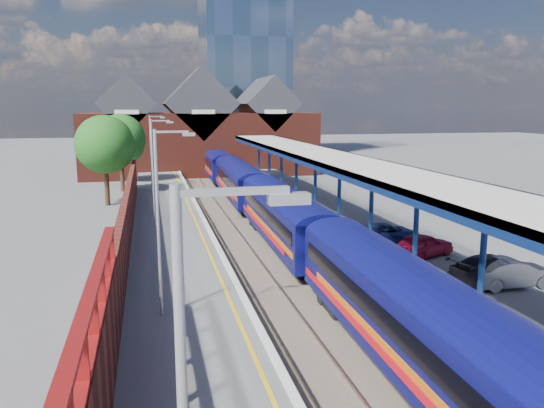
{
  "coord_description": "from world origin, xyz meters",
  "views": [
    {
      "loc": [
        -6.75,
        -13.42,
        8.77
      ],
      "look_at": [
        0.92,
        19.36,
        2.6
      ],
      "focal_mm": 35.0,
      "sensor_mm": 36.0,
      "label": 1
    }
  ],
  "objects": [
    {
      "name": "ground",
      "position": [
        0.0,
        30.0,
        0.0
      ],
      "size": [
        240.0,
        240.0,
        0.0
      ],
      "primitive_type": "plane",
      "color": "#5B5B5E",
      "rests_on": "ground"
    },
    {
      "name": "ballast_bed",
      "position": [
        0.0,
        20.0,
        0.03
      ],
      "size": [
        6.0,
        76.0,
        0.06
      ],
      "primitive_type": "cube",
      "color": "#473D33",
      "rests_on": "ground"
    },
    {
      "name": "rails",
      "position": [
        0.0,
        20.0,
        0.12
      ],
      "size": [
        4.51,
        76.0,
        0.14
      ],
      "color": "slate",
      "rests_on": "ground"
    },
    {
      "name": "left_platform",
      "position": [
        -5.5,
        20.0,
        0.5
      ],
      "size": [
        5.0,
        76.0,
        1.0
      ],
      "primitive_type": "cube",
      "color": "#565659",
      "rests_on": "ground"
    },
    {
      "name": "right_platform",
      "position": [
        6.0,
        20.0,
        0.5
      ],
      "size": [
        6.0,
        76.0,
        1.0
      ],
      "primitive_type": "cube",
      "color": "#565659",
      "rests_on": "ground"
    },
    {
      "name": "coping_left",
      "position": [
        -3.15,
        20.0,
        1.02
      ],
      "size": [
        0.3,
        76.0,
        0.05
      ],
      "primitive_type": "cube",
      "color": "silver",
      "rests_on": "left_platform"
    },
    {
      "name": "coping_right",
      "position": [
        3.15,
        20.0,
        1.02
      ],
      "size": [
        0.3,
        76.0,
        0.05
      ],
      "primitive_type": "cube",
      "color": "silver",
      "rests_on": "right_platform"
    },
    {
      "name": "yellow_line",
      "position": [
        -3.75,
        20.0,
        1.01
      ],
      "size": [
        0.14,
        76.0,
        0.01
      ],
      "primitive_type": "cube",
      "color": "yellow",
      "rests_on": "left_platform"
    },
    {
      "name": "train",
      "position": [
        1.49,
        26.47,
        2.12
      ],
      "size": [
        3.12,
        65.95,
        3.45
      ],
      "color": "#0B0D51",
      "rests_on": "ground"
    },
    {
      "name": "canopy",
      "position": [
        5.48,
        21.95,
        5.25
      ],
      "size": [
        4.5,
        52.0,
        4.48
      ],
      "color": "navy",
      "rests_on": "right_platform"
    },
    {
      "name": "lamp_post_b",
      "position": [
        -6.36,
        6.0,
        4.99
      ],
      "size": [
        1.48,
        0.18,
        7.0
      ],
      "color": "#A5A8AA",
      "rests_on": "left_platform"
    },
    {
      "name": "lamp_post_c",
      "position": [
        -6.36,
        22.0,
        4.99
      ],
      "size": [
        1.48,
        0.18,
        7.0
      ],
      "color": "#A5A8AA",
      "rests_on": "left_platform"
    },
    {
      "name": "lamp_post_d",
      "position": [
        -6.36,
        38.0,
        4.99
      ],
      "size": [
        1.48,
        0.18,
        7.0
      ],
      "color": "#A5A8AA",
      "rests_on": "left_platform"
    },
    {
      "name": "platform_sign",
      "position": [
        -5.0,
        24.0,
        2.69
      ],
      "size": [
        0.55,
        0.08,
        2.5
      ],
      "color": "#A5A8AA",
      "rests_on": "left_platform"
    },
    {
      "name": "brick_wall",
      "position": [
        -8.1,
        13.54,
        2.45
      ],
      "size": [
        0.35,
        50.0,
        3.86
      ],
      "color": "#5A2017",
      "rests_on": "left_platform"
    },
    {
      "name": "station_building",
      "position": [
        0.0,
        58.0,
        5.45
      ],
      "size": [
        30.0,
        12.12,
        13.78
      ],
      "color": "#5A2017",
      "rests_on": "ground"
    },
    {
      "name": "glass_tower",
      "position": [
        10.0,
        80.0,
        20.2
      ],
      "size": [
        14.2,
        14.2,
        40.3
      ],
      "color": "#47617A",
      "rests_on": "ground"
    },
    {
      "name": "tree_near",
      "position": [
        -10.35,
        35.91,
        5.35
      ],
      "size": [
        5.2,
        5.2,
        8.1
      ],
      "color": "#382314",
      "rests_on": "ground"
    },
    {
      "name": "tree_far",
      "position": [
        -9.35,
        43.91,
        5.35
      ],
      "size": [
        5.2,
        5.2,
        8.1
      ],
      "color": "#382314",
      "rests_on": "ground"
    },
    {
      "name": "parked_car_red",
      "position": [
        7.13,
        11.06,
        1.63
      ],
      "size": [
        4.01,
        2.8,
        1.27
      ],
      "primitive_type": "imported",
      "rotation": [
        0.0,
        0.0,
        1.96
      ],
      "color": "maroon",
      "rests_on": "right_platform"
    },
    {
      "name": "parked_car_silver",
      "position": [
        8.5,
        5.83,
        1.64
      ],
      "size": [
        3.89,
        1.39,
        1.28
      ],
      "primitive_type": "imported",
      "rotation": [
        0.0,
        0.0,
        1.56
      ],
      "color": "#98999D",
      "rests_on": "right_platform"
    },
    {
      "name": "parked_car_dark",
      "position": [
        8.1,
        6.44,
        1.64
      ],
      "size": [
        4.67,
        2.58,
        1.28
      ],
      "primitive_type": "imported",
      "rotation": [
        0.0,
        0.0,
        1.76
      ],
      "color": "black",
      "rests_on": "right_platform"
    },
    {
      "name": "parked_car_blue",
      "position": [
        6.6,
        14.23,
        1.56
      ],
      "size": [
        4.02,
        1.87,
        1.11
      ],
      "primitive_type": "imported",
      "rotation": [
        0.0,
        0.0,
        1.56
      ],
      "color": "navy",
      "rests_on": "right_platform"
    }
  ]
}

